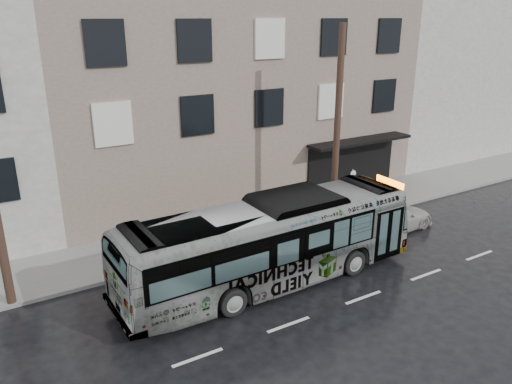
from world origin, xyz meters
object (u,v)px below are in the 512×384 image
sign_post (351,193)px  bus (270,243)px  utility_pole_front (337,128)px  white_sedan (392,218)px

sign_post → bus: bearing=-154.5°
utility_pole_front → bus: size_ratio=0.78×
bus → white_sedan: (7.41, 1.14, -0.98)m
sign_post → bus: (-6.66, -3.17, 0.26)m
utility_pole_front → sign_post: utility_pole_front is taller
white_sedan → sign_post: bearing=16.3°
utility_pole_front → sign_post: bearing=0.0°
utility_pole_front → bus: utility_pole_front is taller
sign_post → white_sedan: bearing=-69.7°
utility_pole_front → white_sedan: size_ratio=2.07×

